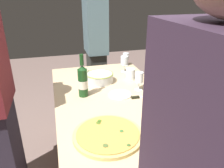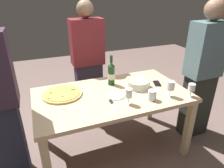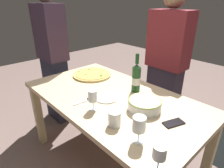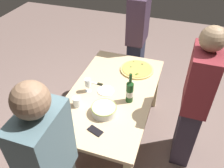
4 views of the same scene
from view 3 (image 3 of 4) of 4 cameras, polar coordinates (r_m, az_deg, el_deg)
ground_plane at (r=2.11m, az=0.00°, el=-21.83°), size 8.00×8.00×0.00m
dining_table at (r=1.70m, az=0.00°, el=-6.27°), size 1.60×0.90×0.75m
pizza at (r=2.09m, az=-5.96°, el=2.90°), size 0.41×0.41×0.03m
serving_bowl at (r=1.45m, az=9.72°, el=-5.97°), size 0.25×0.25×0.08m
wine_bottle at (r=1.69m, az=7.23°, el=1.87°), size 0.08×0.08×0.35m
wine_glass_near_pizza at (r=0.99m, az=14.01°, el=-19.50°), size 0.07×0.07×0.14m
wine_glass_by_bottle at (r=1.11m, az=8.12°, el=-11.93°), size 0.08×0.08×0.17m
wine_glass_far_left at (r=1.41m, az=-5.78°, el=-3.87°), size 0.07×0.07×0.16m
cup_amber at (r=1.27m, az=0.78°, el=-10.24°), size 0.09×0.09×0.10m
side_plate at (r=1.60m, az=-1.64°, el=-4.24°), size 0.18×0.18×0.01m
cell_phone at (r=1.37m, az=17.92°, el=-11.03°), size 0.11×0.16×0.01m
pizza_knife at (r=1.59m, az=-7.50°, el=-4.69°), size 0.03×0.20×0.02m
person_host at (r=2.46m, az=-17.32°, el=7.91°), size 0.40×0.24×1.70m
person_guest_left at (r=2.25m, az=15.93°, el=5.49°), size 0.43×0.24×1.64m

